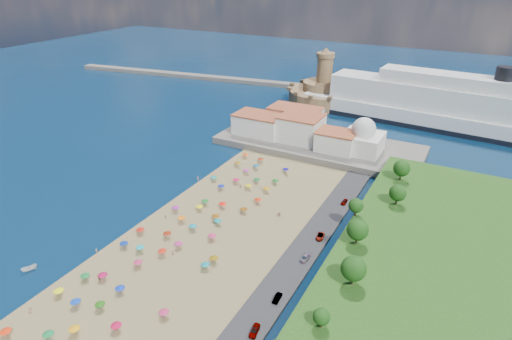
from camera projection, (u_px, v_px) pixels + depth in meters
The scene contains 13 objects.
ground at pixel (209, 219), 139.06m from camera, with size 700.00×700.00×0.00m, color #071938.
terrace at pixel (318, 145), 191.96m from camera, with size 90.00×36.00×3.00m, color #59544C.
jetty at pixel (303, 116), 229.18m from camera, with size 18.00×70.00×2.40m, color #59544C.
breakwater at pixel (201, 77), 306.50m from camera, with size 200.00×7.00×2.60m, color #59544C.
waterfront_buildings at pixel (293, 126), 195.23m from camera, with size 57.00×29.00×11.00m.
domed_building at pixel (363, 138), 178.59m from camera, with size 16.00×16.00×15.00m.
fortress at pixel (323, 92), 250.54m from camera, with size 40.00×40.00×32.40m.
cruise_ship at pixel (450, 109), 211.54m from camera, with size 152.46×33.33×33.05m.
beach_parasols at pixel (185, 229), 130.14m from camera, with size 30.88×115.08×2.20m.
beachgoers at pixel (196, 223), 135.11m from camera, with size 39.93×96.33×1.86m.
moored_boats at pixel (7, 285), 109.53m from camera, with size 4.60×18.50×1.57m.
parked_cars at pixel (304, 259), 118.07m from camera, with size 2.54×68.77×1.42m.
hillside_trees at pixel (360, 237), 112.49m from camera, with size 14.55×111.93×7.82m.
Camera 1 is at (69.41, -96.70, 75.23)m, focal length 30.00 mm.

